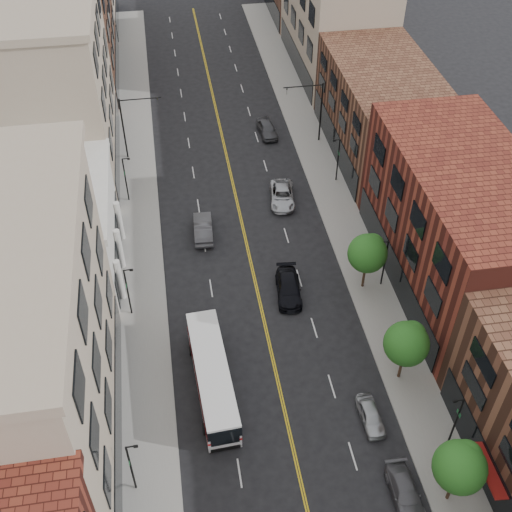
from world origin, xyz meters
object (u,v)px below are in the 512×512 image
car_lane_a (289,288)px  car_lane_c (267,129)px  city_bus (212,375)px  car_lane_b (282,195)px  car_parked_mid (405,493)px  car_lane_behind (203,228)px  car_parked_far (371,416)px

car_lane_a → car_lane_c: car_lane_c is taller
car_lane_c → city_bus: bearing=-110.1°
car_lane_b → car_lane_c: bearing=94.6°
city_bus → car_parked_mid: city_bus is taller
car_parked_mid → car_lane_b: bearing=93.2°
car_lane_a → car_lane_c: (2.66, 26.14, 0.03)m
city_bus → car_lane_b: city_bus is taller
city_bus → car_lane_c: city_bus is taller
car_parked_mid → car_lane_behind: 30.72m
car_lane_b → car_lane_c: size_ratio=1.16×
car_parked_far → car_lane_behind: (-9.92, 22.84, 0.19)m
city_bus → car_lane_behind: city_bus is taller
car_lane_behind → city_bus: bearing=89.6°
car_lane_behind → car_parked_far: bearing=116.5°
city_bus → car_lane_c: bearing=70.7°
city_bus → car_lane_c: 36.60m
city_bus → car_parked_mid: (11.51, -10.70, -1.01)m
car_lane_a → car_lane_c: bearing=90.0°
car_lane_behind → car_lane_c: car_lane_behind is taller
car_parked_far → car_lane_b: bearing=91.6°
car_parked_far → car_lane_a: size_ratio=0.73×
car_lane_behind → car_lane_b: (8.54, 3.99, -0.09)m
car_parked_mid → car_lane_a: size_ratio=0.86×
car_parked_mid → car_parked_far: size_ratio=1.19×
city_bus → car_lane_behind: size_ratio=2.23×
car_parked_mid → car_lane_c: size_ratio=0.97×
car_parked_mid → car_lane_b: 32.94m
car_lane_behind → car_lane_a: (6.57, -9.22, -0.08)m
car_parked_mid → car_lane_a: 20.05m
car_lane_a → car_lane_b: (1.97, 13.22, -0.01)m
city_bus → car_parked_far: city_bus is taller
car_lane_behind → car_lane_b: 9.43m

